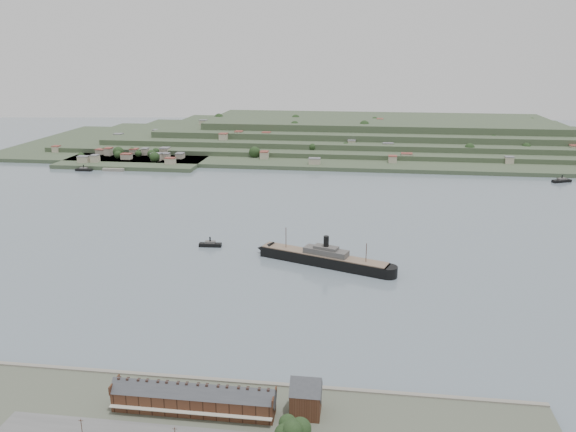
# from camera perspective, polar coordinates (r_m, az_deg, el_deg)

# --- Properties ---
(ground) EXTENTS (1400.00, 1400.00, 0.00)m
(ground) POSITION_cam_1_polar(r_m,az_deg,el_deg) (348.76, 0.02, -3.34)
(ground) COLOR slate
(ground) RESTS_ON ground
(terrace_row) EXTENTS (55.60, 9.80, 11.07)m
(terrace_row) POSITION_cam_1_polar(r_m,az_deg,el_deg) (200.25, -9.59, -17.87)
(terrace_row) COLOR #462719
(terrace_row) RESTS_ON ground
(gabled_building) EXTENTS (10.40, 10.18, 14.09)m
(gabled_building) POSITION_cam_1_polar(r_m,az_deg,el_deg) (196.29, 1.83, -17.92)
(gabled_building) COLOR #462719
(gabled_building) RESTS_ON ground
(far_peninsula) EXTENTS (760.00, 309.00, 30.00)m
(far_peninsula) POSITION_cam_1_polar(r_m,az_deg,el_deg) (726.04, 6.32, 8.10)
(far_peninsula) COLOR #3A4B32
(far_peninsula) RESTS_ON ground
(steamship) EXTENTS (84.47, 38.20, 21.06)m
(steamship) POSITION_cam_1_polar(r_m,az_deg,el_deg) (323.87, 3.25, -4.25)
(steamship) COLOR black
(steamship) RESTS_ON ground
(tugboat) EXTENTS (14.30, 4.69, 6.34)m
(tugboat) POSITION_cam_1_polar(r_m,az_deg,el_deg) (355.29, -7.90, -2.86)
(tugboat) COLOR black
(tugboat) RESTS_ON ground
(ferry_west) EXTENTS (16.88, 4.72, 6.33)m
(ferry_west) POSITION_cam_1_polar(r_m,az_deg,el_deg) (605.42, -20.03, 4.47)
(ferry_west) COLOR black
(ferry_west) RESTS_ON ground
(ferry_east) EXTENTS (19.03, 11.87, 6.93)m
(ferry_east) POSITION_cam_1_polar(r_m,az_deg,el_deg) (578.77, 26.04, 3.26)
(ferry_east) COLOR black
(ferry_east) RESTS_ON ground
(fig_tree) EXTENTS (10.97, 9.50, 12.25)m
(fig_tree) POSITION_cam_1_polar(r_m,az_deg,el_deg) (179.93, 0.46, -21.08)
(fig_tree) COLOR #462C20
(fig_tree) RESTS_ON ground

